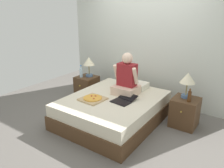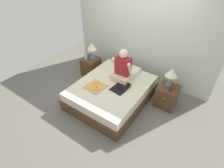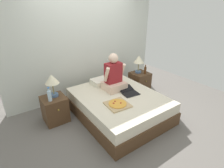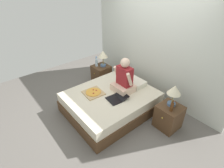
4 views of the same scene
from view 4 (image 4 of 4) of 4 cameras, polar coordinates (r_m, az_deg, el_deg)
ground_plane at (r=4.13m, az=-0.39°, el=-8.40°), size 5.92×5.92×0.00m
wall_back at (r=4.33m, az=13.41°, el=11.97°), size 3.92×0.12×2.50m
bed at (r=3.98m, az=-0.41°, el=-5.88°), size 1.55×1.90×0.47m
nightstand_left at (r=5.02m, az=-3.52°, el=3.21°), size 0.44×0.47×0.52m
lamp_on_left_nightstand at (r=4.76m, az=-2.97°, el=9.39°), size 0.26×0.26×0.45m
water_bottle at (r=4.86m, az=-5.09°, el=7.05°), size 0.07×0.07×0.28m
nightstand_right at (r=3.75m, az=17.97°, el=-10.10°), size 0.44×0.47×0.52m
lamp_on_right_nightstand at (r=3.45m, az=19.65°, el=-2.23°), size 0.26×0.26×0.45m
beer_bottle at (r=3.44m, az=18.95°, el=-7.04°), size 0.06×0.06×0.23m
pillow at (r=4.16m, az=7.21°, el=0.68°), size 0.52×0.34×0.12m
person_seated at (r=3.79m, az=3.92°, el=1.52°), size 0.47×0.40×0.78m
laptop at (r=3.66m, az=1.39°, el=-4.73°), size 0.36×0.45×0.07m
pizza_box at (r=3.85m, az=-6.09°, el=-2.80°), size 0.43×0.43×0.05m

